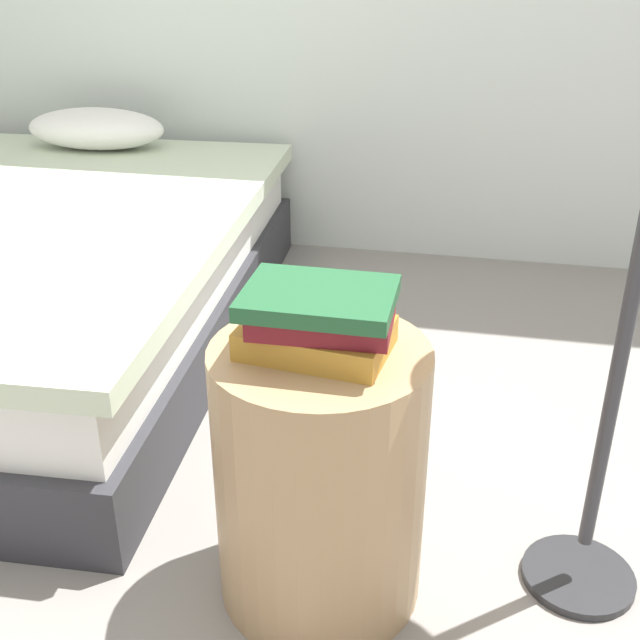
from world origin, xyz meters
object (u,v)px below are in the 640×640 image
side_table (320,476)px  book_maroon (322,316)px  book_ochre (316,338)px  book_forest (321,298)px  bed (13,276)px

side_table → book_maroon: size_ratio=2.28×
side_table → book_ochre: 0.31m
book_ochre → book_forest: bearing=-27.1°
bed → book_maroon: size_ratio=8.23×
side_table → book_forest: book_forest is taller
side_table → book_ochre: size_ratio=2.16×
book_maroon → book_forest: bearing=-132.0°
book_ochre → book_maroon: book_maroon is taller
bed → book_forest: 1.60m
side_table → book_maroon: book_maroon is taller
side_table → book_maroon: 0.36m
side_table → book_forest: 0.40m
side_table → book_forest: size_ratio=2.13×
bed → book_maroon: bearing=-39.5°
book_maroon → book_forest: 0.04m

